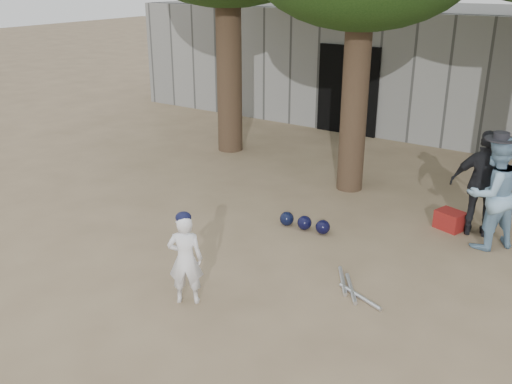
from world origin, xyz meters
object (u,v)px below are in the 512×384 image
Objects in this scene: spectator_blue at (492,193)px; red_bag at (450,220)px; spectator_dark at (484,184)px; boy_player at (185,259)px.

spectator_blue is 0.99m from red_bag.
spectator_blue is 4.05× the size of red_bag.
spectator_blue is 0.42m from spectator_dark.
red_bag is at bearing -9.18° from spectator_dark.
boy_player is at bearing 2.86° from spectator_blue.
spectator_blue reaches higher than boy_player.
boy_player is 0.70× the size of spectator_blue.
spectator_blue is 1.01× the size of spectator_dark.
boy_player is 4.77m from spectator_dark.
spectator_dark is (-0.20, 0.36, -0.01)m from spectator_blue.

